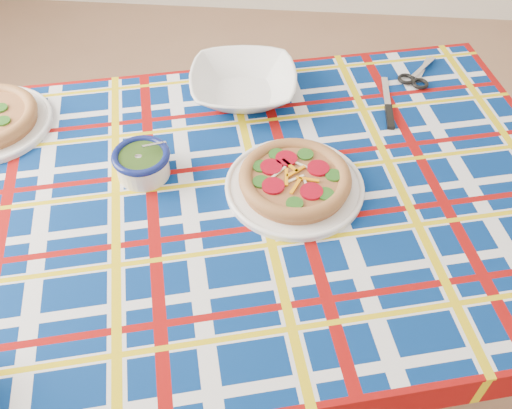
# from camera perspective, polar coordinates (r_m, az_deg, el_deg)

# --- Properties ---
(floor) EXTENTS (4.00, 4.00, 0.00)m
(floor) POSITION_cam_1_polar(r_m,az_deg,el_deg) (1.90, 8.40, -11.92)
(floor) COLOR #8A6147
(floor) RESTS_ON ground
(dining_table) EXTENTS (1.73, 1.31, 0.72)m
(dining_table) POSITION_cam_1_polar(r_m,az_deg,el_deg) (1.29, -3.07, -1.53)
(dining_table) COLOR brown
(dining_table) RESTS_ON floor
(tablecloth) EXTENTS (1.76, 1.35, 0.10)m
(tablecloth) POSITION_cam_1_polar(r_m,az_deg,el_deg) (1.27, -3.11, -0.83)
(tablecloth) COLOR navy
(tablecloth) RESTS_ON dining_table
(main_focaccia_plate) EXTENTS (0.41, 0.41, 0.06)m
(main_focaccia_plate) POSITION_cam_1_polar(r_m,az_deg,el_deg) (1.23, 3.92, 2.56)
(main_focaccia_plate) COLOR #9E6138
(main_focaccia_plate) RESTS_ON tablecloth
(pesto_bowl) EXTENTS (0.15, 0.15, 0.08)m
(pesto_bowl) POSITION_cam_1_polar(r_m,az_deg,el_deg) (1.28, -11.34, 4.26)
(pesto_bowl) COLOR #1B340E
(pesto_bowl) RESTS_ON tablecloth
(serving_bowl) EXTENTS (0.30, 0.30, 0.07)m
(serving_bowl) POSITION_cam_1_polar(r_m,az_deg,el_deg) (1.48, -1.28, 11.87)
(serving_bowl) COLOR white
(serving_bowl) RESTS_ON tablecloth
(table_knife) EXTENTS (0.02, 0.23, 0.01)m
(table_knife) POSITION_cam_1_polar(r_m,az_deg,el_deg) (1.54, 12.91, 10.85)
(table_knife) COLOR silver
(table_knife) RESTS_ON tablecloth
(kitchen_scissors) EXTENTS (0.16, 0.21, 0.02)m
(kitchen_scissors) POSITION_cam_1_polar(r_m,az_deg,el_deg) (1.65, 16.39, 12.97)
(kitchen_scissors) COLOR silver
(kitchen_scissors) RESTS_ON tablecloth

